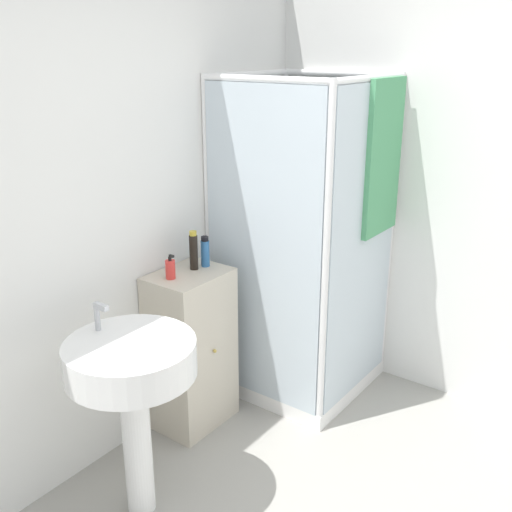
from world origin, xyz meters
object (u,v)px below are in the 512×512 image
at_px(shampoo_bottle_tall_black, 194,251).
at_px(shampoo_bottle_blue, 205,252).
at_px(sink, 132,376).
at_px(soap_dispenser, 170,269).

relative_size(shampoo_bottle_tall_black, shampoo_bottle_blue, 1.26).
relative_size(sink, shampoo_bottle_tall_black, 4.66).
height_order(sink, shampoo_bottle_tall_black, shampoo_bottle_tall_black).
height_order(soap_dispenser, shampoo_bottle_tall_black, shampoo_bottle_tall_black).
bearing_deg(soap_dispenser, shampoo_bottle_blue, -5.60).
bearing_deg(soap_dispenser, shampoo_bottle_tall_black, -1.78).
distance_m(shampoo_bottle_tall_black, shampoo_bottle_blue, 0.08).
relative_size(soap_dispenser, shampoo_bottle_blue, 0.78).
xyz_separation_m(soap_dispenser, shampoo_bottle_tall_black, (0.17, -0.01, 0.05)).
distance_m(sink, shampoo_bottle_blue, 0.88).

